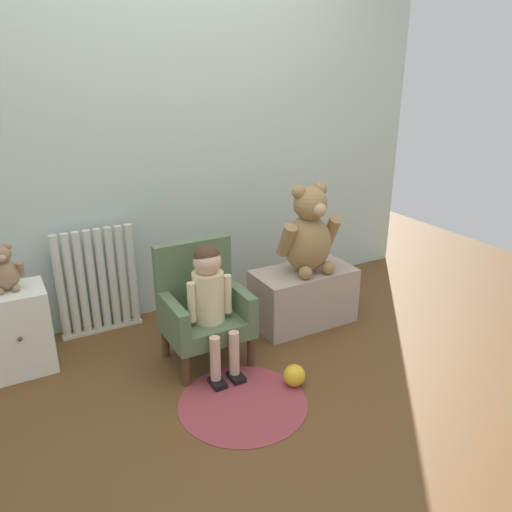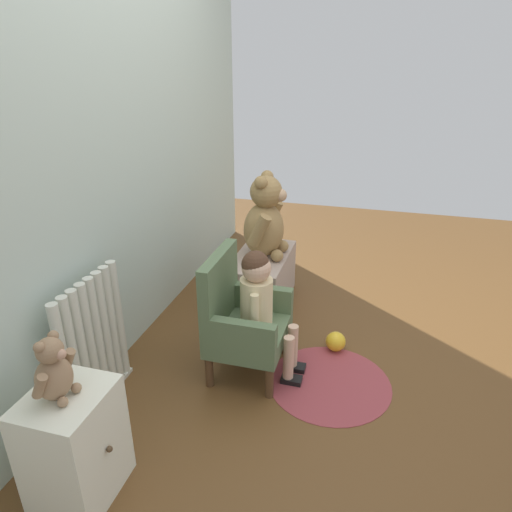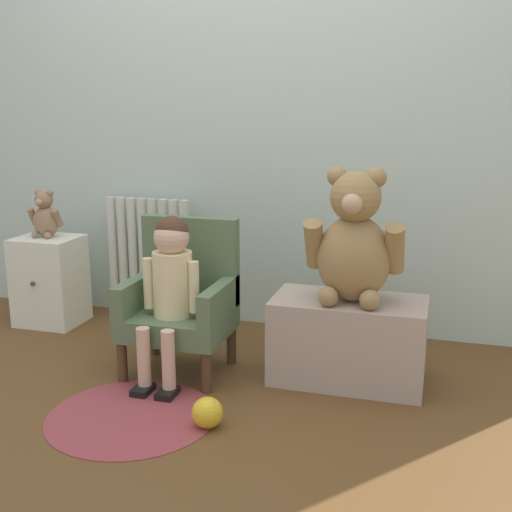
% 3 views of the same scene
% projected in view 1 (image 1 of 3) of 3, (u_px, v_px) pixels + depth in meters
% --- Properties ---
extents(ground_plane, '(6.00, 6.00, 0.00)m').
position_uv_depth(ground_plane, '(268.00, 396.00, 2.54)').
color(ground_plane, brown).
extents(back_wall, '(3.80, 0.05, 2.40)m').
position_uv_depth(back_wall, '(171.00, 131.00, 3.12)').
color(back_wall, '#B7CABE').
rests_on(back_wall, ground_plane).
extents(radiator, '(0.50, 0.05, 0.67)m').
position_uv_depth(radiator, '(98.00, 282.00, 3.06)').
color(radiator, silver).
rests_on(radiator, ground_plane).
extents(small_dresser, '(0.33, 0.31, 0.48)m').
position_uv_depth(small_dresser, '(18.00, 330.00, 2.70)').
color(small_dresser, white).
rests_on(small_dresser, ground_plane).
extents(child_armchair, '(0.45, 0.39, 0.67)m').
position_uv_depth(child_armchair, '(203.00, 307.00, 2.79)').
color(child_armchair, '#556B48').
rests_on(child_armchair, ground_plane).
extents(child_figure, '(0.25, 0.35, 0.71)m').
position_uv_depth(child_figure, '(210.00, 291.00, 2.64)').
color(child_figure, beige).
rests_on(child_figure, ground_plane).
extents(low_bench, '(0.64, 0.34, 0.36)m').
position_uv_depth(low_bench, '(303.00, 296.00, 3.23)').
color(low_bench, tan).
rests_on(low_bench, ground_plane).
extents(large_teddy_bear, '(0.41, 0.29, 0.56)m').
position_uv_depth(large_teddy_bear, '(309.00, 234.00, 3.07)').
color(large_teddy_bear, '#987848').
rests_on(large_teddy_bear, low_bench).
extents(small_teddy_bear, '(0.18, 0.13, 0.25)m').
position_uv_depth(small_teddy_bear, '(4.00, 270.00, 2.58)').
color(small_teddy_bear, '#927152').
rests_on(small_teddy_bear, small_dresser).
extents(floor_rug, '(0.65, 0.65, 0.01)m').
position_uv_depth(floor_rug, '(243.00, 403.00, 2.49)').
color(floor_rug, '#90393E').
rests_on(floor_rug, ground_plane).
extents(toy_ball, '(0.12, 0.12, 0.12)m').
position_uv_depth(toy_ball, '(294.00, 375.00, 2.62)').
color(toy_ball, gold).
rests_on(toy_ball, ground_plane).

